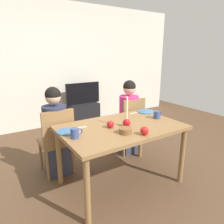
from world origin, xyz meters
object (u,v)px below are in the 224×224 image
object	(u,v)px
dining_table	(121,133)
tv	(83,93)
tv_stand	(84,113)
candle_centerpiece	(127,121)
apple_by_left_plate	(110,124)
person_right_child	(129,118)
chair_left	(57,138)
mug_left	(75,133)
person_left_child	(56,133)
plate_left	(67,131)
chair_right	(130,122)
apple_near_candle	(144,131)
bowl_walnuts	(125,131)
plate_right	(146,112)
mug_right	(157,115)

from	to	relation	value
dining_table	tv	xyz separation A→B (m)	(0.57, 2.30, 0.04)
tv_stand	candle_centerpiece	size ratio (longest dim) A/B	1.83
dining_table	apple_by_left_plate	world-z (taller)	apple_by_left_plate
person_right_child	apple_by_left_plate	world-z (taller)	person_right_child
chair_left	mug_left	xyz separation A→B (m)	(-0.01, -0.65, 0.29)
apple_by_left_plate	person_left_child	bearing A→B (deg)	125.28
person_right_child	mug_left	bearing A→B (deg)	-149.98
candle_centerpiece	apple_by_left_plate	xyz separation A→B (m)	(-0.18, 0.06, -0.03)
person_left_child	apple_by_left_plate	distance (m)	0.80
chair_left	plate_left	bearing A→B (deg)	-92.82
person_right_child	mug_left	world-z (taller)	person_right_child
person_right_child	chair_right	bearing A→B (deg)	-90.00
tv	apple_near_candle	size ratio (longest dim) A/B	8.82
apple_by_left_plate	tv_stand	bearing A→B (deg)	72.73
bowl_walnuts	apple_by_left_plate	bearing A→B (deg)	101.23
chair_left	person_left_child	distance (m)	0.07
candle_centerpiece	plate_right	xyz separation A→B (m)	(0.60, 0.34, -0.06)
person_right_child	bowl_walnuts	size ratio (longest dim) A/B	8.58
person_right_child	apple_near_candle	world-z (taller)	person_right_child
mug_right	apple_by_left_plate	bearing A→B (deg)	177.89
person_left_child	tv	distance (m)	2.03
person_right_child	mug_left	xyz separation A→B (m)	(-1.18, -0.68, 0.23)
bowl_walnuts	mug_left	bearing A→B (deg)	161.34
mug_right	plate_left	bearing A→B (deg)	171.73
candle_centerpiece	bowl_walnuts	bearing A→B (deg)	-129.80
plate_left	apple_by_left_plate	distance (m)	0.49
chair_left	plate_right	xyz separation A→B (m)	(1.22, -0.31, 0.24)
person_left_child	mug_right	bearing A→B (deg)	-29.74
mug_right	bowl_walnuts	world-z (taller)	mug_right
chair_left	plate_right	distance (m)	1.28
dining_table	apple_by_left_plate	xyz separation A→B (m)	(-0.14, 0.02, 0.12)
plate_right	bowl_walnuts	size ratio (longest dim) A/B	1.81
candle_centerpiece	apple_near_candle	bearing A→B (deg)	-89.12
tv_stand	plate_right	size ratio (longest dim) A/B	2.60
plate_right	bowl_walnuts	distance (m)	0.89
chair_left	person_right_child	world-z (taller)	person_right_child
dining_table	chair_right	size ratio (longest dim) A/B	1.56
dining_table	bowl_walnuts	distance (m)	0.26
dining_table	chair_left	bearing A→B (deg)	133.74
person_left_child	person_right_child	size ratio (longest dim) A/B	1.00
tv	mug_left	size ratio (longest dim) A/B	6.14
tv_stand	plate_left	xyz separation A→B (m)	(-1.17, -2.14, 0.52)
bowl_walnuts	tv	bearing A→B (deg)	75.16
person_left_child	bowl_walnuts	distance (m)	1.00
dining_table	plate_left	world-z (taller)	plate_left
person_right_child	dining_table	bearing A→B (deg)	-132.83
apple_by_left_plate	dining_table	bearing A→B (deg)	-6.39
chair_right	mug_right	xyz separation A→B (m)	(-0.04, -0.62, 0.29)
chair_right	tv_stand	size ratio (longest dim) A/B	1.41
person_right_child	tv	size ratio (longest dim) A/B	1.48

